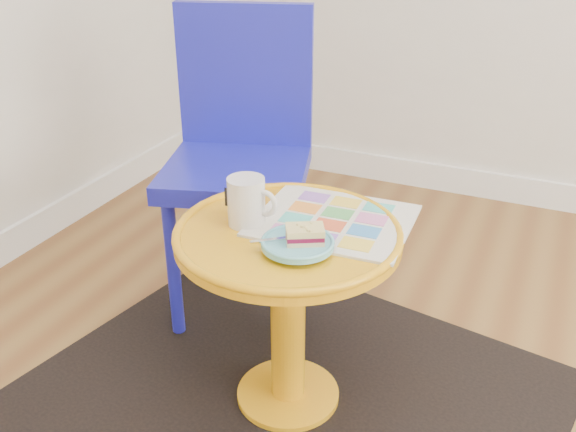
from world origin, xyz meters
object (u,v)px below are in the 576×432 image
at_px(mug, 247,200).
at_px(plate, 298,244).
at_px(side_table, 288,283).
at_px(chair, 240,144).
at_px(newspaper, 334,220).

height_order(mug, plate, mug).
distance_m(side_table, chair, 0.55).
distance_m(newspaper, plate, 0.17).
xyz_separation_m(chair, mug, (0.23, -0.40, 0.03)).
bearing_deg(newspaper, chair, 140.99).
bearing_deg(side_table, chair, 129.97).
bearing_deg(newspaper, mug, -155.15).
distance_m(side_table, plate, 0.18).
height_order(chair, newspaper, chair).
distance_m(side_table, mug, 0.23).
relative_size(side_table, mug, 4.20).
relative_size(chair, mug, 7.32).
distance_m(side_table, newspaper, 0.19).
bearing_deg(plate, chair, 129.51).
height_order(side_table, mug, mug).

